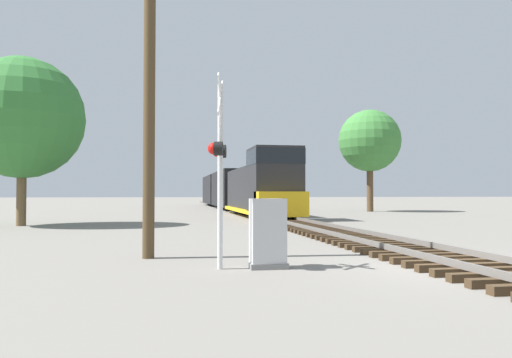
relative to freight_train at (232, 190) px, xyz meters
The scene contains 8 objects.
ground_plane 39.63m from the freight_train, 90.00° to the right, with size 400.00×400.00×0.00m, color slate.
rail_track_bed 39.62m from the freight_train, 90.00° to the right, with size 2.60×160.00×0.31m.
freight_train is the anchor object (origin of this frame).
crossing_signal_near 39.07m from the freight_train, 97.83° to the right, with size 0.50×1.01×4.22m.
relay_cabinet 38.98m from the freight_train, 96.25° to the right, with size 0.83×0.62×1.53m.
utility_pole 37.34m from the freight_train, 100.69° to the right, with size 1.80×0.30×9.20m.
tree_far_right 26.65m from the freight_train, 121.31° to the right, with size 6.20×6.20×8.60m.
tree_mid_background 14.27m from the freight_train, 31.26° to the right, with size 5.60×5.60×9.22m.
Camera 1 is at (-6.44, -10.00, 1.65)m, focal length 35.00 mm.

